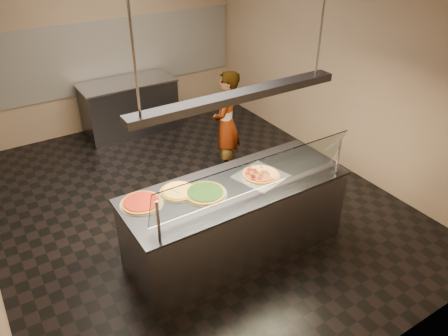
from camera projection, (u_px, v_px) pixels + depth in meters
ground at (191, 203)px, 6.05m from camera, size 5.00×6.00×0.02m
wall_back at (103, 44)px, 7.45m from camera, size 5.00×0.02×3.00m
wall_front at (386, 238)px, 3.09m from camera, size 5.00×0.02×3.00m
wall_right at (337, 66)px, 6.42m from camera, size 0.02×6.00×3.00m
tile_band at (105, 56)px, 7.53m from camera, size 4.90×0.02×1.20m
serving_counter at (236, 219)px, 4.96m from camera, size 2.52×0.94×0.93m
sneeze_guard at (256, 176)px, 4.32m from camera, size 2.28×0.18×0.54m
perforated_tray at (261, 176)px, 4.87m from camera, size 0.60×0.60×0.01m
half_pizza_pepperoni at (253, 176)px, 4.81m from camera, size 0.30×0.44×0.05m
half_pizza_sausage at (268, 172)px, 4.90m from camera, size 0.30×0.44×0.04m
pizza_spinach at (205, 192)px, 4.57m from camera, size 0.46×0.46×0.03m
pizza_cheese at (178, 191)px, 4.59m from camera, size 0.40×0.40×0.03m
pizza_tomato at (141, 202)px, 4.42m from camera, size 0.44×0.44×0.03m
pizza_spatula at (181, 191)px, 4.57m from camera, size 0.23×0.22×0.02m
prep_table at (130, 107)px, 7.73m from camera, size 1.63×0.74×0.93m
worker at (226, 123)px, 6.38m from camera, size 0.68×0.67×1.58m
heat_lamp_housing at (238, 96)px, 4.19m from camera, size 2.30×0.18×0.08m
lamp_rod_left at (134, 57)px, 3.45m from camera, size 0.02×0.02×1.01m
lamp_rod_right at (321, 25)px, 4.37m from camera, size 0.02×0.02×1.01m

